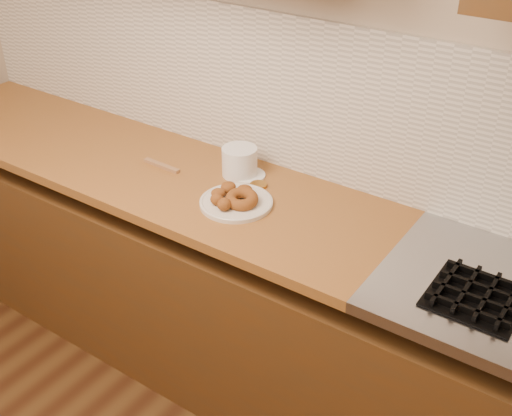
# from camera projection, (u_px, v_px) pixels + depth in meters

# --- Properties ---
(wall_back) EXTENTS (4.00, 0.02, 2.70)m
(wall_back) POSITION_uv_depth(u_px,v_px,m) (312.00, 60.00, 2.28)
(wall_back) COLOR #BAA88C
(wall_back) RESTS_ON ground
(base_cabinet) EXTENTS (3.60, 0.60, 0.77)m
(base_cabinet) POSITION_uv_depth(u_px,v_px,m) (262.00, 314.00, 2.57)
(base_cabinet) COLOR #512C10
(base_cabinet) RESTS_ON floor
(butcher_block) EXTENTS (2.30, 0.62, 0.04)m
(butcher_block) POSITION_uv_depth(u_px,v_px,m) (131.00, 162.00, 2.62)
(butcher_block) COLOR #976132
(butcher_block) RESTS_ON base_cabinet
(backsplash) EXTENTS (3.60, 0.02, 0.60)m
(backsplash) POSITION_uv_depth(u_px,v_px,m) (308.00, 100.00, 2.35)
(backsplash) COLOR silver
(backsplash) RESTS_ON wall_back
(donut_plate) EXTENTS (0.26, 0.26, 0.02)m
(donut_plate) POSITION_uv_depth(u_px,v_px,m) (236.00, 203.00, 2.29)
(donut_plate) COLOR beige
(donut_plate) RESTS_ON butcher_block
(ring_donut) EXTENTS (0.17, 0.17, 0.05)m
(ring_donut) POSITION_uv_depth(u_px,v_px,m) (242.00, 199.00, 2.26)
(ring_donut) COLOR brown
(ring_donut) RESTS_ON donut_plate
(fried_dough_chunks) EXTENTS (0.14, 0.19, 0.05)m
(fried_dough_chunks) POSITION_uv_depth(u_px,v_px,m) (228.00, 194.00, 2.29)
(fried_dough_chunks) COLOR brown
(fried_dough_chunks) RESTS_ON donut_plate
(plastic_tub) EXTENTS (0.15, 0.15, 0.11)m
(plastic_tub) POSITION_uv_depth(u_px,v_px,m) (240.00, 162.00, 2.46)
(plastic_tub) COLOR white
(plastic_tub) RESTS_ON butcher_block
(tub_lid) EXTENTS (0.16, 0.16, 0.01)m
(tub_lid) POSITION_uv_depth(u_px,v_px,m) (248.00, 175.00, 2.48)
(tub_lid) COLOR white
(tub_lid) RESTS_ON butcher_block
(brass_jar_lid) EXTENTS (0.08, 0.08, 0.01)m
(brass_jar_lid) POSITION_uv_depth(u_px,v_px,m) (258.00, 185.00, 2.41)
(brass_jar_lid) COLOR #B27D31
(brass_jar_lid) RESTS_ON butcher_block
(wooden_utensil) EXTENTS (0.18, 0.03, 0.01)m
(wooden_utensil) POSITION_uv_depth(u_px,v_px,m) (162.00, 166.00, 2.54)
(wooden_utensil) COLOR #936740
(wooden_utensil) RESTS_ON butcher_block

